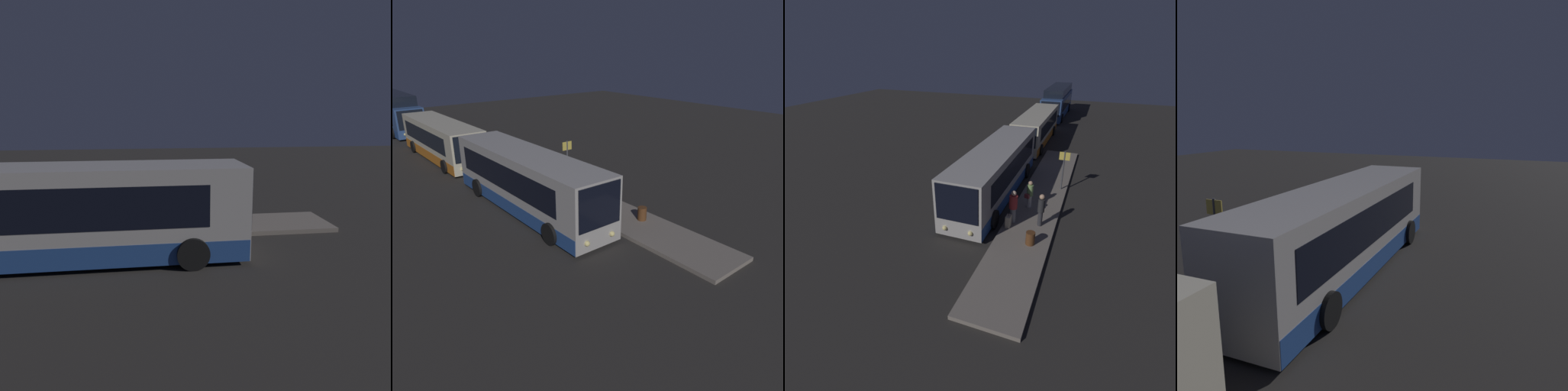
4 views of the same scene
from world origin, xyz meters
TOP-DOWN VIEW (x-y plane):
  - ground at (0.00, 0.00)m, footprint 80.00×80.00m
  - platform at (0.00, 2.92)m, footprint 20.00×2.63m
  - bus_lead at (-0.23, -0.09)m, footprint 11.52×2.78m
  - passenger_boarding at (3.04, 2.00)m, footprint 0.63×0.46m
  - passenger_waiting at (1.07, 2.44)m, footprint 0.61×0.50m
  - passenger_with_bags at (2.87, 3.43)m, footprint 0.49×0.49m
  - suitcase at (3.57, 1.92)m, footprint 0.43×0.24m
  - sign_post at (-2.10, 3.85)m, footprint 0.10×0.66m
  - trash_bin at (4.70, 3.33)m, footprint 0.44×0.44m

SIDE VIEW (x-z plane):
  - ground at x=0.00m, z-range 0.00..0.00m
  - platform at x=0.00m, z-range 0.00..0.18m
  - suitcase at x=3.57m, z-range 0.06..0.93m
  - trash_bin at x=4.70m, z-range 0.18..0.83m
  - passenger_waiting at x=1.07m, z-range 0.24..1.88m
  - passenger_boarding at x=3.04m, z-range 0.24..2.09m
  - passenger_with_bags at x=2.87m, z-range 0.27..2.08m
  - bus_lead at x=-0.23m, z-range -0.01..3.11m
  - sign_post at x=-2.10m, z-range 0.52..3.09m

